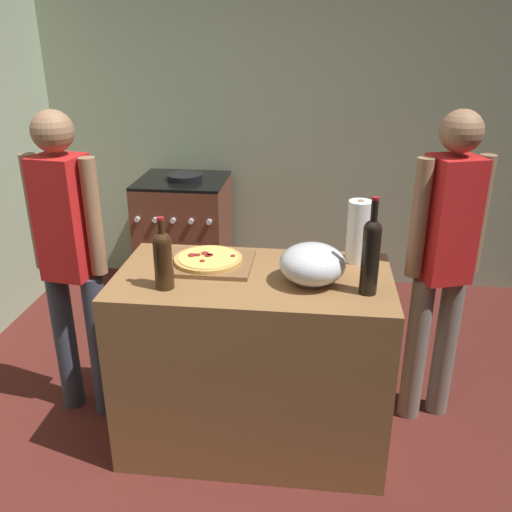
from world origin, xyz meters
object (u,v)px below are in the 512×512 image
person_in_red (444,256)px  paper_towel_roll (359,232)px  wine_bottle_amber (371,253)px  person_in_stripes (70,253)px  stove (185,237)px  mixing_bowl (312,264)px  pizza (208,259)px  wine_bottle_green (163,257)px

person_in_red → paper_towel_roll: bearing=-169.4°
wine_bottle_amber → person_in_stripes: 1.42m
stove → person_in_stripes: 1.51m
stove → mixing_bowl: bearing=-59.2°
pizza → wine_bottle_green: wine_bottle_green is taller
wine_bottle_amber → person_in_red: person_in_red is taller
stove → person_in_stripes: size_ratio=0.60×
pizza → stove: (-0.48, 1.47, -0.46)m
mixing_bowl → paper_towel_roll: (0.20, 0.26, 0.06)m
wine_bottle_amber → person_in_red: size_ratio=0.26×
wine_bottle_green → stove: wine_bottle_green is taller
mixing_bowl → person_in_stripes: person_in_stripes is taller
wine_bottle_amber → stove: bearing=125.3°
pizza → person_in_red: (1.09, 0.20, -0.02)m
mixing_bowl → wine_bottle_amber: bearing=-17.4°
paper_towel_roll → person_in_stripes: bearing=-176.5°
mixing_bowl → person_in_red: (0.61, 0.33, -0.07)m
paper_towel_roll → stove: paper_towel_roll is taller
pizza → paper_towel_roll: (0.68, 0.13, 0.11)m
pizza → person_in_red: 1.10m
pizza → person_in_stripes: (-0.68, 0.04, -0.02)m
mixing_bowl → paper_towel_roll: 0.33m
wine_bottle_green → person_in_red: (1.22, 0.45, -0.12)m
pizza → mixing_bowl: bearing=-15.5°
pizza → wine_bottle_green: (-0.13, -0.25, 0.11)m
paper_towel_roll → stove: bearing=130.8°
pizza → stove: 1.62m
paper_towel_roll → wine_bottle_green: (-0.81, -0.38, -0.01)m
person_in_red → person_in_stripes: bearing=-174.9°
wine_bottle_amber → stove: 2.14m
paper_towel_roll → person_in_stripes: size_ratio=0.19×
wine_bottle_green → person_in_stripes: (-0.55, 0.29, -0.13)m
mixing_bowl → person_in_stripes: 1.17m
mixing_bowl → wine_bottle_amber: 0.26m
stove → wine_bottle_green: bearing=-78.5°
mixing_bowl → person_in_stripes: size_ratio=0.18×
wine_bottle_amber → stove: (-1.19, 1.67, -0.61)m
person_in_red → pizza: bearing=-169.4°
wine_bottle_green → wine_bottle_amber: 0.84m
pizza → wine_bottle_amber: wine_bottle_amber is taller
person_in_stripes → wine_bottle_green: bearing=-28.3°
mixing_bowl → paper_towel_roll: bearing=51.8°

